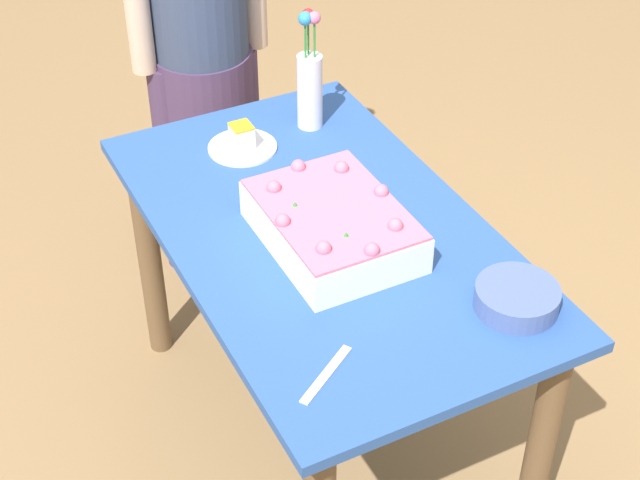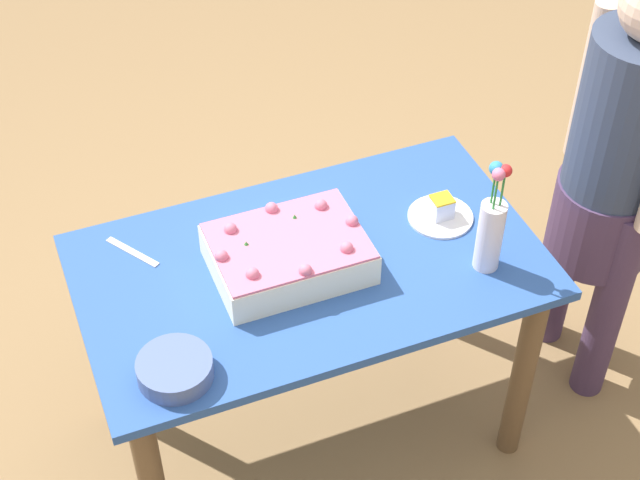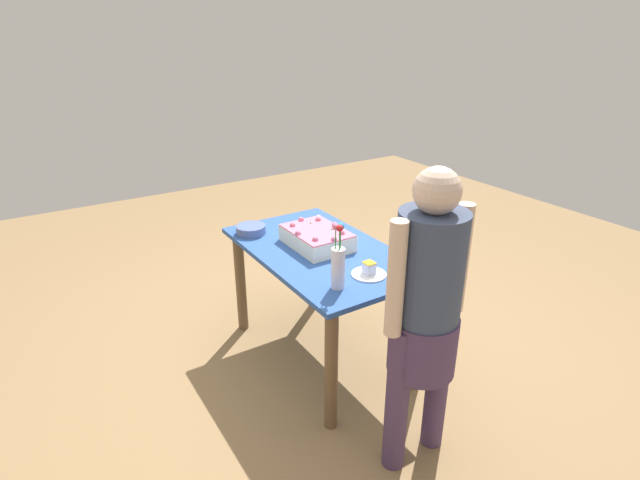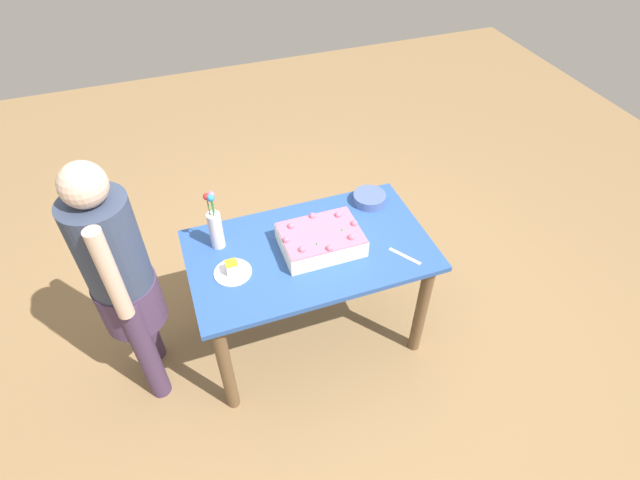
{
  "view_description": "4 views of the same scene",
  "coord_description": "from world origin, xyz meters",
  "px_view_note": "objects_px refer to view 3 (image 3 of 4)",
  "views": [
    {
      "loc": [
        -1.71,
        0.88,
        2.23
      ],
      "look_at": [
        -0.09,
        0.06,
        0.81
      ],
      "focal_mm": 55.0,
      "sensor_mm": 36.0,
      "label": 1
    },
    {
      "loc": [
        -0.69,
        -1.81,
        2.67
      ],
      "look_at": [
        0.01,
        -0.05,
        0.89
      ],
      "focal_mm": 55.0,
      "sensor_mm": 36.0,
      "label": 2
    },
    {
      "loc": [
        2.31,
        -1.47,
        2.0
      ],
      "look_at": [
        0.04,
        -0.04,
        0.85
      ],
      "focal_mm": 28.0,
      "sensor_mm": 36.0,
      "label": 3
    },
    {
      "loc": [
        0.58,
        1.79,
        2.62
      ],
      "look_at": [
        -0.04,
        0.04,
        0.84
      ],
      "focal_mm": 28.0,
      "sensor_mm": 36.0,
      "label": 4
    }
  ],
  "objects_px": {
    "sheet_cake": "(317,238)",
    "serving_plate_with_slice": "(369,271)",
    "flower_vase": "(338,264)",
    "person_standing": "(426,307)",
    "cake_knife": "(314,219)",
    "fruit_bowl": "(251,230)"
  },
  "relations": [
    {
      "from": "serving_plate_with_slice",
      "to": "cake_knife",
      "type": "bearing_deg",
      "value": 167.82
    },
    {
      "from": "sheet_cake",
      "to": "serving_plate_with_slice",
      "type": "bearing_deg",
      "value": 3.47
    },
    {
      "from": "serving_plate_with_slice",
      "to": "fruit_bowl",
      "type": "relative_size",
      "value": 1.0
    },
    {
      "from": "fruit_bowl",
      "to": "person_standing",
      "type": "relative_size",
      "value": 0.13
    },
    {
      "from": "serving_plate_with_slice",
      "to": "fruit_bowl",
      "type": "bearing_deg",
      "value": -161.92
    },
    {
      "from": "person_standing",
      "to": "flower_vase",
      "type": "bearing_deg",
      "value": 15.37
    },
    {
      "from": "fruit_bowl",
      "to": "cake_knife",
      "type": "bearing_deg",
      "value": 89.31
    },
    {
      "from": "serving_plate_with_slice",
      "to": "person_standing",
      "type": "relative_size",
      "value": 0.13
    },
    {
      "from": "flower_vase",
      "to": "person_standing",
      "type": "xyz_separation_m",
      "value": [
        0.49,
        0.14,
        -0.04
      ]
    },
    {
      "from": "serving_plate_with_slice",
      "to": "flower_vase",
      "type": "bearing_deg",
      "value": -83.09
    },
    {
      "from": "flower_vase",
      "to": "fruit_bowl",
      "type": "xyz_separation_m",
      "value": [
        -0.9,
        -0.06,
        -0.11
      ]
    },
    {
      "from": "cake_knife",
      "to": "flower_vase",
      "type": "distance_m",
      "value": 0.99
    },
    {
      "from": "cake_knife",
      "to": "fruit_bowl",
      "type": "relative_size",
      "value": 0.98
    },
    {
      "from": "flower_vase",
      "to": "sheet_cake",
      "type": "bearing_deg",
      "value": 159.32
    },
    {
      "from": "sheet_cake",
      "to": "serving_plate_with_slice",
      "type": "distance_m",
      "value": 0.48
    },
    {
      "from": "sheet_cake",
      "to": "serving_plate_with_slice",
      "type": "relative_size",
      "value": 2.18
    },
    {
      "from": "fruit_bowl",
      "to": "serving_plate_with_slice",
      "type": "bearing_deg",
      "value": 18.08
    },
    {
      "from": "cake_knife",
      "to": "flower_vase",
      "type": "xyz_separation_m",
      "value": [
        0.9,
        -0.41,
        0.13
      ]
    },
    {
      "from": "sheet_cake",
      "to": "cake_knife",
      "type": "relative_size",
      "value": 2.24
    },
    {
      "from": "sheet_cake",
      "to": "person_standing",
      "type": "distance_m",
      "value": 1.0
    },
    {
      "from": "fruit_bowl",
      "to": "person_standing",
      "type": "xyz_separation_m",
      "value": [
        1.4,
        0.2,
        0.06
      ]
    },
    {
      "from": "cake_knife",
      "to": "fruit_bowl",
      "type": "height_order",
      "value": "fruit_bowl"
    }
  ]
}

